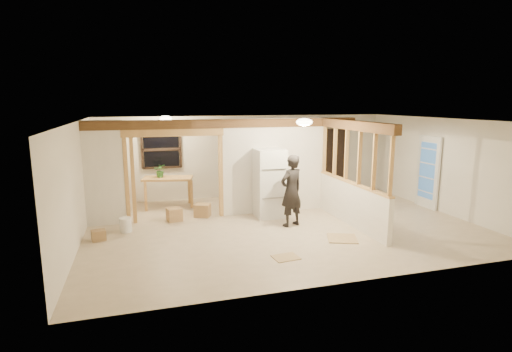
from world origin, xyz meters
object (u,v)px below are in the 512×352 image
object	(u,v)px
refrigerator	(270,183)
bookshelf	(329,161)
woman	(291,191)
work_table	(168,192)
shop_vac	(115,196)

from	to	relation	value
refrigerator	bookshelf	size ratio (longest dim) A/B	0.85
woman	work_table	size ratio (longest dim) A/B	1.27
work_table	refrigerator	bearing A→B (deg)	-22.71
woman	work_table	xyz separation A→B (m)	(-2.67, 2.59, -0.43)
refrigerator	work_table	world-z (taller)	refrigerator
refrigerator	woman	distance (m)	0.94
refrigerator	shop_vac	size ratio (longest dim) A/B	2.62
work_table	shop_vac	distance (m)	1.46
refrigerator	shop_vac	distance (m)	4.38
work_table	shop_vac	size ratio (longest dim) A/B	2.02
woman	bookshelf	size ratio (longest dim) A/B	0.83
refrigerator	woman	xyz separation A→B (m)	(0.24, -0.91, -0.02)
work_table	shop_vac	bearing A→B (deg)	179.59
shop_vac	work_table	bearing A→B (deg)	-12.41
woman	bookshelf	distance (m)	4.04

